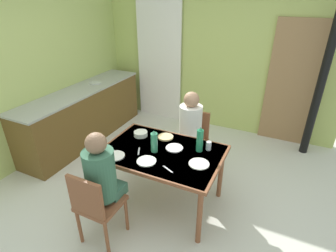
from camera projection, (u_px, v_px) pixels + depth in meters
The scene contains 23 objects.
ground_plane at pixel (149, 198), 3.38m from camera, with size 6.20×6.20×0.00m, color beige.
wall_back at pixel (213, 53), 4.67m from camera, with size 4.36×0.10×2.73m, color #B3C365.
wall_left at pixel (45, 63), 4.03m from camera, with size 0.10×3.58×2.73m, color #B2C269.
door_wooden at pixel (293, 85), 4.24m from camera, with size 0.80×0.05×2.00m, color #987148.
stove_pipe_column at pixel (325, 69), 3.72m from camera, with size 0.12×0.12×2.73m, color black.
curtain_panel at pixel (159, 61), 5.08m from camera, with size 0.90×0.03×2.29m, color white.
kitchen_counter at pixel (84, 114), 4.55m from camera, with size 0.61×2.50×0.91m.
dining_table at pixel (162, 157), 3.03m from camera, with size 1.34×0.91×0.73m.
chair_near_diner at pixel (96, 204), 2.58m from camera, with size 0.40×0.40×0.87m.
chair_far_diner at pixel (193, 138), 3.73m from camera, with size 0.40×0.40×0.87m.
person_near_diner at pixel (101, 173), 2.56m from camera, with size 0.30×0.37×0.77m.
person_far_diner at pixel (190, 124), 3.49m from camera, with size 0.30×0.37×0.77m.
water_bottle_green_near at pixel (200, 140), 2.94m from camera, with size 0.07×0.07×0.30m.
water_bottle_green_far at pixel (154, 142), 2.94m from camera, with size 0.08×0.08×0.26m.
serving_bowl_center at pixel (141, 134), 3.31m from camera, with size 0.17×0.17×0.06m, color silver.
dinner_plate_near_left at pixel (174, 148), 3.05m from camera, with size 0.20×0.20×0.01m, color white.
dinner_plate_near_right at pixel (146, 161), 2.81m from camera, with size 0.21×0.21×0.01m, color white.
dinner_plate_far_center at pixel (199, 164), 2.77m from camera, with size 0.22×0.22×0.01m, color white.
dinner_plate_far_side at pixel (115, 156), 2.90m from camera, with size 0.21×0.21×0.01m, color white.
drinking_glass_by_near_diner at pixel (209, 146), 3.01m from camera, with size 0.06×0.06×0.10m, color silver.
bread_plate_sliced at pixel (166, 137), 3.27m from camera, with size 0.19×0.19×0.02m, color #DBB77A.
cutlery_knife_near at pixel (139, 151), 3.00m from camera, with size 0.15×0.02×0.00m, color silver.
cutlery_fork_near at pixel (168, 169), 2.69m from camera, with size 0.15×0.02×0.00m, color silver.
Camera 1 is at (1.33, -2.23, 2.35)m, focal length 28.47 mm.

